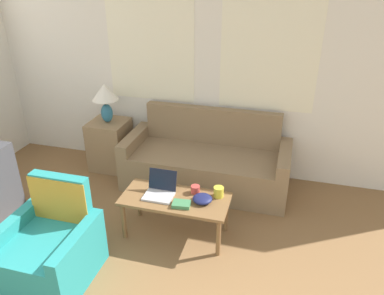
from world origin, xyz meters
The scene contains 11 objects.
wall_back centered at (0.00, 3.90, 1.31)m, with size 6.68×0.06×2.60m.
couch centered at (0.03, 3.48, 0.28)m, with size 1.95×0.80×0.89m.
armchair centered at (-0.92, 1.66, 0.26)m, with size 0.73×0.73×0.85m.
side_table centered at (-1.30, 3.56, 0.32)m, with size 0.47×0.47×0.65m.
table_lamp centered at (-1.30, 3.56, 0.99)m, with size 0.33×0.33×0.50m.
coffee_table centered at (-0.05, 2.45, 0.38)m, with size 1.05×0.48×0.43m.
laptop centered at (-0.21, 2.47, 0.48)m, with size 0.28×0.27×0.22m.
cup_navy centered at (0.35, 2.59, 0.48)m, with size 0.10×0.10×0.10m.
cup_yellow centered at (0.12, 2.59, 0.47)m, with size 0.09×0.09×0.08m.
snack_bowl centered at (0.22, 2.46, 0.46)m, with size 0.19×0.19×0.07m.
book_red centered at (0.05, 2.34, 0.45)m, with size 0.18×0.14×0.04m.
Camera 1 is at (0.91, -0.42, 2.47)m, focal length 35.00 mm.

